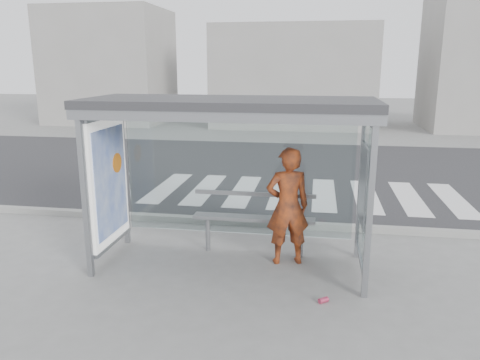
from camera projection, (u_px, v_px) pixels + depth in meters
name	position (u px, v px, depth m)	size (l,w,h in m)	color
ground	(230.00, 266.00, 7.40)	(80.00, 80.00, 0.00)	slate
road	(273.00, 170.00, 14.11)	(30.00, 10.00, 0.01)	#27272A
curb	(248.00, 222.00, 9.26)	(30.00, 0.18, 0.12)	gray
crosswalk	(303.00, 193.00, 11.55)	(7.55, 3.00, 0.00)	silver
bus_shelter	(206.00, 141.00, 7.05)	(4.25, 1.65, 2.62)	gray
building_left	(111.00, 66.00, 25.51)	(6.00, 5.00, 6.00)	gray
building_center	(294.00, 76.00, 24.04)	(8.00, 5.00, 5.00)	gray
person	(288.00, 206.00, 7.32)	(0.69, 0.45, 1.88)	red
bench	(254.00, 218.00, 7.77)	(2.02, 0.25, 1.05)	slate
soda_can	(323.00, 300.00, 6.24)	(0.07, 0.07, 0.14)	#E3426A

